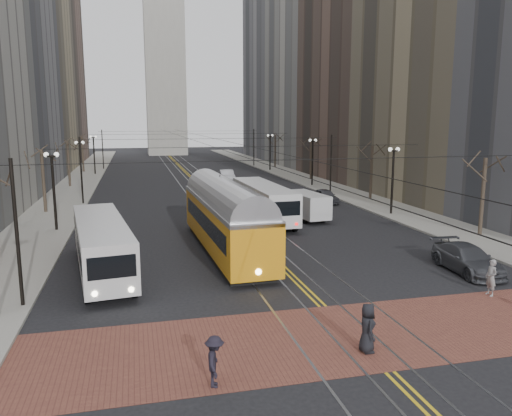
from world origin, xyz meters
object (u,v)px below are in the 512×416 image
pedestrian_b (491,278)px  sedan_parked (467,259)px  sedan_silver (227,176)px  pedestrian_a (367,328)px  transit_bus (102,247)px  rear_bus (263,203)px  streetcar (225,224)px  pedestrian_d (215,361)px  cargo_van (307,207)px  sedan_grey (325,196)px

pedestrian_b → sedan_parked: bearing=159.3°
sedan_silver → pedestrian_a: size_ratio=2.77×
sedan_parked → pedestrian_b: (-1.31, -3.52, 0.15)m
transit_bus → pedestrian_b: 19.69m
rear_bus → pedestrian_b: bearing=-74.8°
streetcar → pedestrian_b: (10.69, -10.86, -0.88)m
rear_bus → sedan_parked: rear_bus is taller
streetcar → pedestrian_d: 16.21m
cargo_van → transit_bus: bearing=-151.6°
streetcar → sedan_grey: (13.00, 16.04, -1.06)m
sedan_parked → sedan_grey: bearing=91.4°
transit_bus → sedan_grey: transit_bus is taller
sedan_grey → cargo_van: bearing=-123.2°
transit_bus → sedan_silver: bearing=62.3°
pedestrian_b → pedestrian_d: 14.78m
pedestrian_b → sedan_silver: bearing=-175.0°
sedan_grey → sedan_parked: 23.40m
streetcar → pedestrian_a: size_ratio=8.33×
transit_bus → cargo_van: size_ratio=2.27×
transit_bus → rear_bus: bearing=36.4°
rear_bus → pedestrian_d: bearing=-109.5°
sedan_grey → pedestrian_d: size_ratio=2.50×
streetcar → sedan_parked: streetcar is taller
pedestrian_d → cargo_van: bearing=-16.0°
rear_bus → sedan_parked: (7.27, -16.16, -0.76)m
transit_bus → pedestrian_b: transit_bus is taller
rear_bus → pedestrian_b: size_ratio=6.63×
rear_bus → sedan_grey: (8.27, 7.22, -0.80)m
streetcar → sedan_grey: size_ratio=3.63×
streetcar → pedestrian_d: bearing=-103.5°
sedan_grey → sedan_parked: (-1.00, -23.38, 0.03)m
sedan_grey → pedestrian_a: size_ratio=2.30×
cargo_van → pedestrian_b: (2.36, -19.19, -0.24)m
rear_bus → cargo_van: rear_bus is taller
sedan_grey → pedestrian_b: size_ratio=2.37×
rear_bus → sedan_silver: (1.77, 26.21, -0.68)m
rear_bus → sedan_silver: size_ratio=2.32×
rear_bus → sedan_parked: size_ratio=2.28×
transit_bus → rear_bus: rear_bus is taller
sedan_grey → pedestrian_b: (-2.31, -26.90, 0.18)m
sedan_silver → pedestrian_a: bearing=-92.0°
cargo_van → sedan_grey: cargo_van is taller
streetcar → sedan_parked: bearing=-33.5°
transit_bus → pedestrian_b: bearing=-31.9°
streetcar → pedestrian_b: bearing=-47.5°
pedestrian_b → pedestrian_d: bearing=-70.4°
streetcar → cargo_van: (8.33, 8.33, -0.63)m
pedestrian_a → rear_bus: bearing=0.8°
cargo_van → rear_bus: bearing=165.1°
pedestrian_d → rear_bus: bearing=-8.3°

